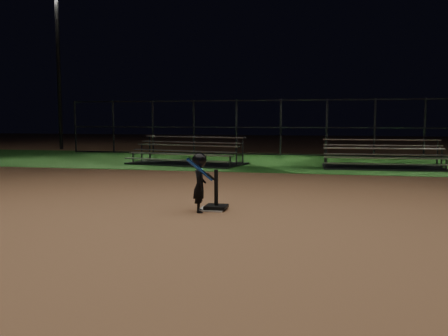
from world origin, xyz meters
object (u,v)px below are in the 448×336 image
at_px(bleacher_left, 186,159).
at_px(bleacher_right, 382,162).
at_px(child_batter, 200,181).
at_px(batting_tee, 216,202).
at_px(home_plate, 212,209).
at_px(light_pole_left, 58,56).

relative_size(bleacher_left, bleacher_right, 1.11).
bearing_deg(child_batter, batting_tee, -55.58).
distance_m(home_plate, bleacher_right, 9.04).
xyz_separation_m(bleacher_left, light_pole_left, (-9.09, 6.81, 4.74)).
relative_size(home_plate, child_batter, 0.44).
bearing_deg(light_pole_left, home_plate, -51.23).
height_order(bleacher_right, light_pole_left, light_pole_left).
xyz_separation_m(bleacher_left, bleacher_right, (6.72, 0.06, -0.01)).
distance_m(batting_tee, bleacher_left, 8.65).
relative_size(home_plate, bleacher_right, 0.12).
relative_size(child_batter, light_pole_left, 0.12).
bearing_deg(bleacher_left, child_batter, -59.68).
bearing_deg(batting_tee, bleacher_right, 65.45).
xyz_separation_m(home_plate, bleacher_left, (-2.91, 8.13, 0.19)).
bearing_deg(bleacher_right, child_batter, -117.44).
xyz_separation_m(child_batter, light_pole_left, (-11.84, 15.20, 4.40)).
height_order(batting_tee, bleacher_left, bleacher_left).
bearing_deg(bleacher_right, batting_tee, -116.79).
bearing_deg(bleacher_left, home_plate, -58.12).
distance_m(home_plate, batting_tee, 0.15).
height_order(batting_tee, light_pole_left, light_pole_left).
xyz_separation_m(batting_tee, light_pole_left, (-12.07, 14.94, 4.80)).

